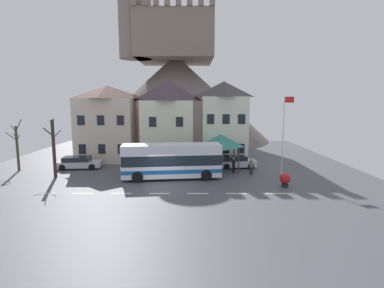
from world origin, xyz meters
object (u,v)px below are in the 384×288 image
at_px(pedestrian_02, 250,165).
at_px(bare_tree_01, 16,147).
at_px(transit_bus, 171,161).
at_px(townhouse_02, 222,121).
at_px(public_bench, 205,161).
at_px(harbour_buoy, 284,179).
at_px(bare_tree_00, 52,148).
at_px(hilltop_castle, 174,93).
at_px(pedestrian_00, 233,165).
at_px(flagpole, 283,130).
at_px(parked_car_01, 77,163).
at_px(parked_car_00, 235,162).
at_px(townhouse_01, 167,121).
at_px(pedestrian_01, 217,164).
at_px(townhouse_00, 107,123).
at_px(bus_shelter, 220,141).

distance_m(pedestrian_02, bare_tree_01, 23.89).
bearing_deg(transit_bus, townhouse_02, 51.45).
bearing_deg(transit_bus, bare_tree_01, 162.31).
distance_m(public_bench, harbour_buoy, 10.75).
distance_m(harbour_buoy, bare_tree_00, 21.05).
bearing_deg(bare_tree_01, hilltop_castle, 60.79).
distance_m(hilltop_castle, harbour_buoy, 35.24).
height_order(pedestrian_00, flagpole, flagpole).
bearing_deg(transit_bus, parked_car_01, 151.31).
distance_m(parked_car_00, pedestrian_02, 3.28).
bearing_deg(public_bench, townhouse_01, 145.63).
bearing_deg(pedestrian_01, townhouse_01, 127.03).
distance_m(townhouse_00, townhouse_02, 14.04).
relative_size(townhouse_00, bus_shelter, 2.41).
distance_m(townhouse_02, bare_tree_01, 22.68).
distance_m(bus_shelter, pedestrian_02, 4.18).
bearing_deg(harbour_buoy, pedestrian_02, 115.08).
bearing_deg(bus_shelter, pedestrian_02, -39.05).
xyz_separation_m(townhouse_01, flagpole, (11.73, -7.69, -0.40)).
bearing_deg(parked_car_01, transit_bus, -27.39).
bearing_deg(pedestrian_02, townhouse_02, 104.67).
bearing_deg(parked_car_01, harbour_buoy, -24.47).
bearing_deg(townhouse_01, townhouse_00, 178.55).
relative_size(parked_car_01, pedestrian_01, 2.83).
bearing_deg(pedestrian_00, parked_car_01, 173.00).
bearing_deg(harbour_buoy, bare_tree_00, 171.39).
relative_size(townhouse_02, bare_tree_01, 1.80).
bearing_deg(public_bench, pedestrian_01, -77.31).
bearing_deg(parked_car_00, bare_tree_00, -172.16).
distance_m(townhouse_00, transit_bus, 12.79).
height_order(parked_car_01, flagpole, flagpole).
bearing_deg(bare_tree_01, townhouse_02, 15.13).
height_order(hilltop_castle, parked_car_01, hilltop_castle).
bearing_deg(pedestrian_00, harbour_buoy, -53.91).
distance_m(townhouse_00, bus_shelter, 14.40).
bearing_deg(townhouse_01, pedestrian_02, -41.14).
relative_size(townhouse_00, transit_bus, 0.97).
distance_m(townhouse_02, pedestrian_01, 8.25).
xyz_separation_m(transit_bus, pedestrian_00, (6.05, 2.19, -0.79)).
bearing_deg(pedestrian_01, hilltop_castle, 101.55).
bearing_deg(pedestrian_02, public_bench, 132.88).
height_order(flagpole, bare_tree_01, flagpole).
bearing_deg(harbour_buoy, townhouse_01, 132.05).
height_order(townhouse_01, harbour_buoy, townhouse_01).
bearing_deg(bare_tree_01, parked_car_00, 3.46).
relative_size(parked_car_01, pedestrian_02, 2.82).
bearing_deg(pedestrian_02, townhouse_01, 138.86).
bearing_deg(transit_bus, bus_shelter, 31.05).
xyz_separation_m(public_bench, bare_tree_01, (-19.58, -2.80, 2.05)).
relative_size(hilltop_castle, bare_tree_00, 6.16).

